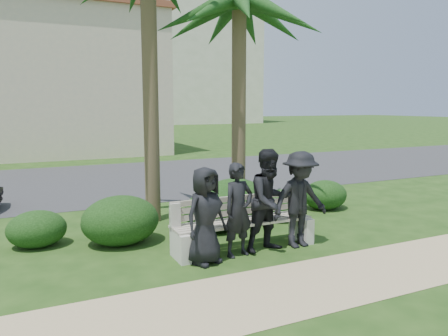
{
  "coord_description": "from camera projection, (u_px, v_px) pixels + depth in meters",
  "views": [
    {
      "loc": [
        -4.02,
        -6.45,
        2.45
      ],
      "look_at": [
        -0.46,
        1.0,
        1.26
      ],
      "focal_mm": 35.0,
      "sensor_mm": 36.0,
      "label": 1
    }
  ],
  "objects": [
    {
      "name": "man_b",
      "position": [
        238.0,
        210.0,
        7.06
      ],
      "size": [
        0.63,
        0.48,
        1.54
      ],
      "primitive_type": "imported",
      "rotation": [
        0.0,
        0.0,
        0.21
      ],
      "color": "black",
      "rests_on": "ground"
    },
    {
      "name": "footpath",
      "position": [
        338.0,
        279.0,
        6.21
      ],
      "size": [
        30.0,
        1.6,
        0.01
      ],
      "primitive_type": "cube",
      "color": "tan",
      "rests_on": "ground"
    },
    {
      "name": "hedge_a",
      "position": [
        37.0,
        228.0,
        7.6
      ],
      "size": [
        1.01,
        0.83,
        0.66
      ],
      "primitive_type": "ellipsoid",
      "color": "black",
      "rests_on": "ground"
    },
    {
      "name": "ground",
      "position": [
        271.0,
        243.0,
        7.82
      ],
      "size": [
        160.0,
        160.0,
        0.0
      ],
      "primitive_type": "plane",
      "color": "#1C3D11",
      "rests_on": "ground"
    },
    {
      "name": "hedge_b",
      "position": [
        120.0,
        219.0,
        7.74
      ],
      "size": [
        1.37,
        1.13,
        0.89
      ],
      "primitive_type": "ellipsoid",
      "color": "black",
      "rests_on": "ground"
    },
    {
      "name": "man_d",
      "position": [
        300.0,
        200.0,
        7.52
      ],
      "size": [
        1.1,
        0.66,
        1.67
      ],
      "primitive_type": "imported",
      "rotation": [
        0.0,
        0.0,
        0.04
      ],
      "color": "black",
      "rests_on": "ground"
    },
    {
      "name": "asphalt_street",
      "position": [
        149.0,
        177.0,
        14.97
      ],
      "size": [
        160.0,
        8.0,
        0.01
      ],
      "primitive_type": "cube",
      "color": "#2D2D30",
      "rests_on": "ground"
    },
    {
      "name": "hotel_tower",
      "position": [
        151.0,
        26.0,
        61.02
      ],
      "size": [
        26.0,
        18.0,
        37.3
      ],
      "color": "beige",
      "rests_on": "ground"
    },
    {
      "name": "man_a",
      "position": [
        205.0,
        216.0,
        6.73
      ],
      "size": [
        0.86,
        0.7,
        1.52
      ],
      "primitive_type": "imported",
      "rotation": [
        0.0,
        0.0,
        0.34
      ],
      "color": "black",
      "rests_on": "ground"
    },
    {
      "name": "hedge_e",
      "position": [
        281.0,
        204.0,
        9.39
      ],
      "size": [
        1.04,
        0.86,
        0.68
      ],
      "primitive_type": "ellipsoid",
      "color": "black",
      "rests_on": "ground"
    },
    {
      "name": "hedge_d",
      "position": [
        234.0,
        200.0,
        9.14
      ],
      "size": [
        1.48,
        1.23,
        0.97
      ],
      "primitive_type": "ellipsoid",
      "color": "black",
      "rests_on": "ground"
    },
    {
      "name": "park_bench",
      "position": [
        244.0,
        227.0,
        7.45
      ],
      "size": [
        2.49,
        0.58,
        0.87
      ],
      "rotation": [
        0.0,
        0.0,
        -0.0
      ],
      "color": "gray",
      "rests_on": "ground"
    },
    {
      "name": "hedge_f",
      "position": [
        325.0,
        194.0,
        10.37
      ],
      "size": [
        1.09,
        0.9,
        0.71
      ],
      "primitive_type": "ellipsoid",
      "color": "black",
      "rests_on": "ground"
    },
    {
      "name": "hedge_c",
      "position": [
        215.0,
        210.0,
        8.59
      ],
      "size": [
        1.27,
        1.05,
        0.83
      ],
      "primitive_type": "ellipsoid",
      "color": "black",
      "rests_on": "ground"
    },
    {
      "name": "stucco_bldg_right",
      "position": [
        76.0,
        82.0,
        22.96
      ],
      "size": [
        8.4,
        8.4,
        7.3
      ],
      "color": "beige",
      "rests_on": "ground"
    },
    {
      "name": "man_c",
      "position": [
        270.0,
        201.0,
        7.3
      ],
      "size": [
        0.93,
        0.77,
        1.74
      ],
      "primitive_type": "imported",
      "rotation": [
        0.0,
        0.0,
        0.15
      ],
      "color": "black",
      "rests_on": "ground"
    },
    {
      "name": "palm_right",
      "position": [
        239.0,
        2.0,
        9.51
      ],
      "size": [
        3.0,
        3.0,
        5.64
      ],
      "color": "brown",
      "rests_on": "ground"
    }
  ]
}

